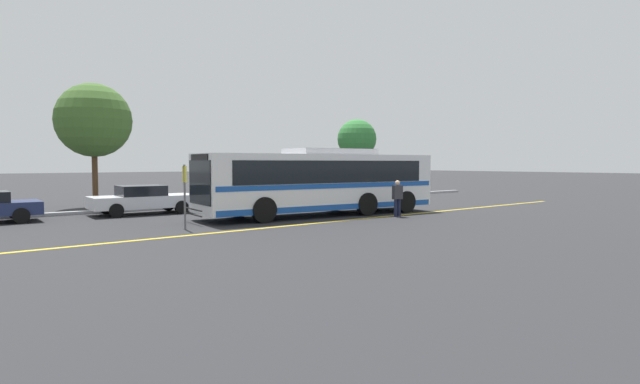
{
  "coord_description": "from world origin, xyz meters",
  "views": [
    {
      "loc": [
        -14.02,
        -17.23,
        2.29
      ],
      "look_at": [
        -0.38,
        -0.21,
        1.02
      ],
      "focal_mm": 28.0,
      "sensor_mm": 36.0,
      "label": 1
    }
  ],
  "objects_px": {
    "pedestrian_0": "(397,196)",
    "bus_stop_sign": "(185,188)",
    "transit_bus": "(320,181)",
    "parked_car_1": "(143,199)",
    "tree_1": "(357,139)",
    "tree_0": "(94,120)"
  },
  "relations": [
    {
      "from": "pedestrian_0",
      "to": "tree_0",
      "type": "bearing_deg",
      "value": -43.26
    },
    {
      "from": "parked_car_1",
      "to": "transit_bus",
      "type": "bearing_deg",
      "value": 51.08
    },
    {
      "from": "transit_bus",
      "to": "tree_1",
      "type": "bearing_deg",
      "value": -42.81
    },
    {
      "from": "parked_car_1",
      "to": "bus_stop_sign",
      "type": "bearing_deg",
      "value": -3.4
    },
    {
      "from": "tree_0",
      "to": "tree_1",
      "type": "bearing_deg",
      "value": 1.75
    },
    {
      "from": "transit_bus",
      "to": "tree_1",
      "type": "distance_m",
      "value": 16.47
    },
    {
      "from": "pedestrian_0",
      "to": "bus_stop_sign",
      "type": "relative_size",
      "value": 0.69
    },
    {
      "from": "tree_0",
      "to": "transit_bus",
      "type": "bearing_deg",
      "value": -56.79
    },
    {
      "from": "transit_bus",
      "to": "tree_1",
      "type": "relative_size",
      "value": 2.03
    },
    {
      "from": "transit_bus",
      "to": "tree_0",
      "type": "bearing_deg",
      "value": 38.93
    },
    {
      "from": "parked_car_1",
      "to": "pedestrian_0",
      "type": "distance_m",
      "value": 11.29
    },
    {
      "from": "parked_car_1",
      "to": "bus_stop_sign",
      "type": "height_order",
      "value": "bus_stop_sign"
    },
    {
      "from": "transit_bus",
      "to": "bus_stop_sign",
      "type": "bearing_deg",
      "value": 102.76
    },
    {
      "from": "transit_bus",
      "to": "parked_car_1",
      "type": "height_order",
      "value": "transit_bus"
    },
    {
      "from": "bus_stop_sign",
      "to": "tree_0",
      "type": "xyz_separation_m",
      "value": [
        -0.06,
        11.01,
        3.04
      ]
    },
    {
      "from": "bus_stop_sign",
      "to": "tree_1",
      "type": "distance_m",
      "value": 22.26
    },
    {
      "from": "pedestrian_0",
      "to": "tree_1",
      "type": "height_order",
      "value": "tree_1"
    },
    {
      "from": "tree_1",
      "to": "tree_0",
      "type": "bearing_deg",
      "value": -178.25
    },
    {
      "from": "transit_bus",
      "to": "tree_0",
      "type": "xyz_separation_m",
      "value": [
        -6.67,
        10.2,
        2.94
      ]
    },
    {
      "from": "transit_bus",
      "to": "parked_car_1",
      "type": "xyz_separation_m",
      "value": [
        -5.91,
        5.34,
        -0.85
      ]
    },
    {
      "from": "parked_car_1",
      "to": "pedestrian_0",
      "type": "bearing_deg",
      "value": 48.66
    },
    {
      "from": "parked_car_1",
      "to": "tree_1",
      "type": "height_order",
      "value": "tree_1"
    }
  ]
}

